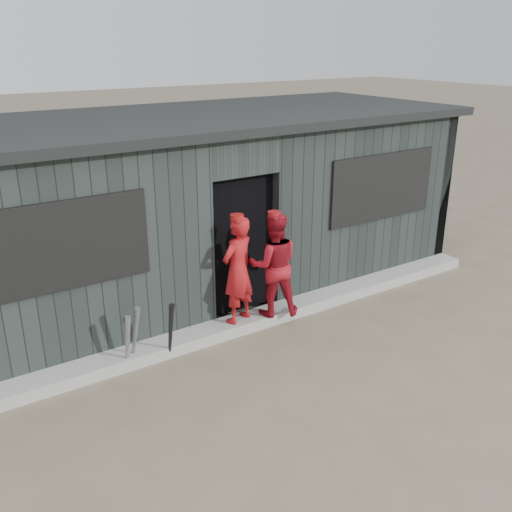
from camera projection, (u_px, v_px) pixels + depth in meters
ground at (345, 389)px, 6.31m from camera, size 80.00×80.00×0.00m
curb at (255, 319)px, 7.70m from camera, size 8.00×0.36×0.15m
bat_left at (127, 343)px, 6.53m from camera, size 0.08×0.23×0.74m
bat_mid at (135, 336)px, 6.60m from camera, size 0.11×0.29×0.81m
bat_right at (171, 332)px, 6.70m from camera, size 0.09×0.27×0.80m
player_red_left at (238, 270)px, 7.28m from camera, size 0.60×0.49×1.43m
player_red_right at (274, 265)px, 7.48m from camera, size 0.84×0.77×1.40m
player_grey_back at (250, 259)px, 8.18m from camera, size 0.77×0.64×1.34m
dugout at (194, 205)px, 8.58m from camera, size 8.30×3.30×2.62m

